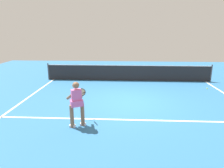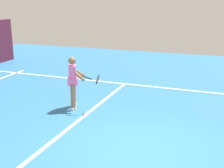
{
  "view_description": "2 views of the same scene",
  "coord_description": "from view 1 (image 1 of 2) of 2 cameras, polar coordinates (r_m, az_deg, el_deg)",
  "views": [
    {
      "loc": [
        -0.36,
        -8.57,
        3.14
      ],
      "look_at": [
        -0.78,
        -0.76,
        1.03
      ],
      "focal_mm": 31.95,
      "sensor_mm": 36.0,
      "label": 1
    },
    {
      "loc": [
        5.9,
        1.68,
        3.21
      ],
      "look_at": [
        -0.97,
        -0.94,
        1.13
      ],
      "focal_mm": 49.66,
      "sensor_mm": 36.0,
      "label": 2
    }
  ],
  "objects": [
    {
      "name": "sideline_left_marking",
      "position": [
        10.19,
        -23.58,
        -4.12
      ],
      "size": [
        0.1,
        16.83,
        0.01
      ],
      "primitive_type": "cube",
      "color": "white",
      "rests_on": "ground"
    },
    {
      "name": "court_net",
      "position": [
        12.8,
        4.63,
        3.21
      ],
      "size": [
        10.47,
        0.08,
        1.09
      ],
      "color": "#4C4C51",
      "rests_on": "ground"
    },
    {
      "name": "tennis_ball_near",
      "position": [
        12.2,
        25.57,
        -1.16
      ],
      "size": [
        0.07,
        0.07,
        0.07
      ],
      "primitive_type": "sphere",
      "color": "#D1E533",
      "rests_on": "ground"
    },
    {
      "name": "service_line_marking",
      "position": [
        7.36,
        5.68,
        -10.17
      ],
      "size": [
        9.79,
        0.1,
        0.01
      ],
      "primitive_type": "cube",
      "color": "white",
      "rests_on": "ground"
    },
    {
      "name": "tennis_player",
      "position": [
        6.68,
        -10.06,
        -5.19
      ],
      "size": [
        0.67,
        1.12,
        1.55
      ],
      "color": "#8C6647",
      "rests_on": "ground"
    },
    {
      "name": "ground_plane",
      "position": [
        9.14,
        5.17,
        -5.05
      ],
      "size": [
        24.47,
        24.47,
        0.0
      ],
      "primitive_type": "plane",
      "color": "teal"
    }
  ]
}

